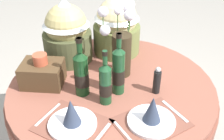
{
  "coord_description": "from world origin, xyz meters",
  "views": [
    {
      "loc": [
        0.11,
        -1.31,
        1.71
      ],
      "look_at": [
        0.0,
        0.03,
        0.83
      ],
      "focal_mm": 43.63,
      "sensor_mm": 36.0,
      "label": 1
    }
  ],
  "objects_px": {
    "wine_bottle_left": "(81,73)",
    "gift_tub_back_left": "(66,29)",
    "place_setting_right": "(152,116)",
    "place_setting_left": "(72,119)",
    "wine_bottle_centre": "(105,84)",
    "flower_vase": "(121,45)",
    "gift_tub_back_centre": "(117,22)",
    "wine_bottle_rear": "(118,71)",
    "dining_table": "(112,101)",
    "woven_basket_side_left": "(42,73)",
    "pepper_mill": "(157,81)"
  },
  "relations": [
    {
      "from": "place_setting_right",
      "to": "wine_bottle_left",
      "type": "distance_m",
      "value": 0.44
    },
    {
      "from": "flower_vase",
      "to": "wine_bottle_rear",
      "type": "height_order",
      "value": "flower_vase"
    },
    {
      "from": "wine_bottle_left",
      "to": "flower_vase",
      "type": "bearing_deg",
      "value": 48.06
    },
    {
      "from": "gift_tub_back_left",
      "to": "gift_tub_back_centre",
      "type": "height_order",
      "value": "gift_tub_back_centre"
    },
    {
      "from": "gift_tub_back_centre",
      "to": "woven_basket_side_left",
      "type": "xyz_separation_m",
      "value": [
        -0.41,
        -0.44,
        -0.15
      ]
    },
    {
      "from": "dining_table",
      "to": "wine_bottle_rear",
      "type": "xyz_separation_m",
      "value": [
        0.04,
        -0.07,
        0.28
      ]
    },
    {
      "from": "flower_vase",
      "to": "gift_tub_back_centre",
      "type": "height_order",
      "value": "flower_vase"
    },
    {
      "from": "dining_table",
      "to": "pepper_mill",
      "type": "relative_size",
      "value": 7.42
    },
    {
      "from": "place_setting_right",
      "to": "flower_vase",
      "type": "xyz_separation_m",
      "value": [
        -0.18,
        0.43,
        0.15
      ]
    },
    {
      "from": "flower_vase",
      "to": "gift_tub_back_centre",
      "type": "distance_m",
      "value": 0.29
    },
    {
      "from": "gift_tub_back_left",
      "to": "woven_basket_side_left",
      "type": "relative_size",
      "value": 1.8
    },
    {
      "from": "wine_bottle_rear",
      "to": "gift_tub_back_left",
      "type": "distance_m",
      "value": 0.5
    },
    {
      "from": "place_setting_left",
      "to": "wine_bottle_rear",
      "type": "bearing_deg",
      "value": 54.92
    },
    {
      "from": "wine_bottle_centre",
      "to": "place_setting_left",
      "type": "bearing_deg",
      "value": -126.24
    },
    {
      "from": "wine_bottle_left",
      "to": "gift_tub_back_left",
      "type": "distance_m",
      "value": 0.41
    },
    {
      "from": "wine_bottle_centre",
      "to": "gift_tub_back_centre",
      "type": "height_order",
      "value": "gift_tub_back_centre"
    },
    {
      "from": "dining_table",
      "to": "place_setting_left",
      "type": "bearing_deg",
      "value": -113.97
    },
    {
      "from": "wine_bottle_left",
      "to": "woven_basket_side_left",
      "type": "distance_m",
      "value": 0.26
    },
    {
      "from": "dining_table",
      "to": "wine_bottle_rear",
      "type": "relative_size",
      "value": 3.4
    },
    {
      "from": "place_setting_left",
      "to": "wine_bottle_centre",
      "type": "height_order",
      "value": "wine_bottle_centre"
    },
    {
      "from": "dining_table",
      "to": "wine_bottle_rear",
      "type": "distance_m",
      "value": 0.29
    },
    {
      "from": "place_setting_right",
      "to": "wine_bottle_left",
      "type": "xyz_separation_m",
      "value": [
        -0.38,
        0.21,
        0.09
      ]
    },
    {
      "from": "wine_bottle_left",
      "to": "gift_tub_back_left",
      "type": "bearing_deg",
      "value": 113.13
    },
    {
      "from": "wine_bottle_left",
      "to": "gift_tub_back_centre",
      "type": "relative_size",
      "value": 0.81
    },
    {
      "from": "wine_bottle_rear",
      "to": "woven_basket_side_left",
      "type": "relative_size",
      "value": 1.55
    },
    {
      "from": "place_setting_left",
      "to": "pepper_mill",
      "type": "xyz_separation_m",
      "value": [
        0.42,
        0.31,
        0.03
      ]
    },
    {
      "from": "wine_bottle_rear",
      "to": "place_setting_left",
      "type": "bearing_deg",
      "value": -125.08
    },
    {
      "from": "flower_vase",
      "to": "dining_table",
      "type": "bearing_deg",
      "value": -109.9
    },
    {
      "from": "wine_bottle_centre",
      "to": "gift_tub_back_left",
      "type": "bearing_deg",
      "value": 124.11
    },
    {
      "from": "dining_table",
      "to": "wine_bottle_centre",
      "type": "height_order",
      "value": "wine_bottle_centre"
    },
    {
      "from": "wine_bottle_left",
      "to": "place_setting_left",
      "type": "bearing_deg",
      "value": -90.82
    },
    {
      "from": "place_setting_right",
      "to": "gift_tub_back_centre",
      "type": "distance_m",
      "value": 0.77
    },
    {
      "from": "dining_table",
      "to": "wine_bottle_centre",
      "type": "bearing_deg",
      "value": -96.13
    },
    {
      "from": "gift_tub_back_left",
      "to": "gift_tub_back_centre",
      "type": "distance_m",
      "value": 0.35
    },
    {
      "from": "place_setting_right",
      "to": "wine_bottle_rear",
      "type": "bearing_deg",
      "value": 127.0
    },
    {
      "from": "dining_table",
      "to": "wine_bottle_centre",
      "type": "distance_m",
      "value": 0.3
    },
    {
      "from": "wine_bottle_left",
      "to": "pepper_mill",
      "type": "distance_m",
      "value": 0.42
    },
    {
      "from": "gift_tub_back_centre",
      "to": "wine_bottle_rear",
      "type": "bearing_deg",
      "value": -85.33
    },
    {
      "from": "dining_table",
      "to": "gift_tub_back_centre",
      "type": "relative_size",
      "value": 2.91
    },
    {
      "from": "place_setting_right",
      "to": "gift_tub_back_centre",
      "type": "bearing_deg",
      "value": 106.99
    },
    {
      "from": "flower_vase",
      "to": "wine_bottle_left",
      "type": "xyz_separation_m",
      "value": [
        -0.2,
        -0.23,
        -0.07
      ]
    },
    {
      "from": "wine_bottle_rear",
      "to": "gift_tub_back_left",
      "type": "bearing_deg",
      "value": 136.35
    },
    {
      "from": "place_setting_left",
      "to": "pepper_mill",
      "type": "distance_m",
      "value": 0.52
    },
    {
      "from": "wine_bottle_rear",
      "to": "gift_tub_back_left",
      "type": "xyz_separation_m",
      "value": [
        -0.36,
        0.34,
        0.08
      ]
    },
    {
      "from": "gift_tub_back_centre",
      "to": "woven_basket_side_left",
      "type": "relative_size",
      "value": 1.82
    },
    {
      "from": "place_setting_right",
      "to": "woven_basket_side_left",
      "type": "bearing_deg",
      "value": 155.92
    },
    {
      "from": "place_setting_right",
      "to": "pepper_mill",
      "type": "xyz_separation_m",
      "value": [
        0.04,
        0.25,
        0.03
      ]
    },
    {
      "from": "place_setting_left",
      "to": "wine_bottle_centre",
      "type": "xyz_separation_m",
      "value": [
        0.14,
        0.19,
        0.07
      ]
    },
    {
      "from": "wine_bottle_rear",
      "to": "gift_tub_back_centre",
      "type": "bearing_deg",
      "value": 94.67
    },
    {
      "from": "wine_bottle_centre",
      "to": "pepper_mill",
      "type": "height_order",
      "value": "wine_bottle_centre"
    }
  ]
}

